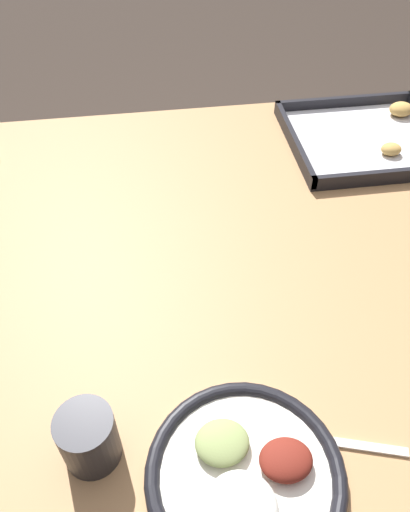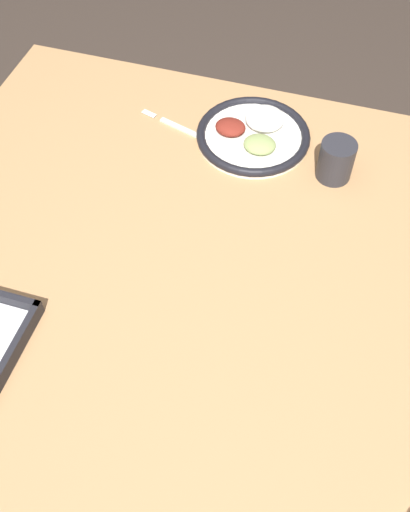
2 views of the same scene
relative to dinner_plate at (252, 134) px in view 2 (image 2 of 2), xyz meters
The scene contains 5 objects.
ground_plane 0.83m from the dinner_plate, 90.51° to the left, with size 8.00×8.00×0.00m, color #382D26.
dining_table 0.38m from the dinner_plate, 90.51° to the left, with size 1.27×1.09×0.73m.
dinner_plate is the anchor object (origin of this frame).
fork 0.16m from the dinner_plate, ahead, with size 0.20×0.07×0.00m.
drinking_cup 0.21m from the dinner_plate, 162.23° to the left, with size 0.07×0.07×0.09m.
Camera 2 is at (-0.19, 0.63, 1.65)m, focal length 42.00 mm.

